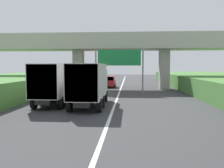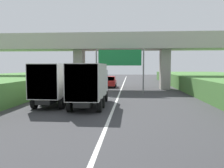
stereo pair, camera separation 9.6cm
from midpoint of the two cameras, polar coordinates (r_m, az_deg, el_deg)
name	(u,v)px [view 1 (the left image)]	position (r m, az deg, el deg)	size (l,w,h in m)	color
lane_centre_stripe	(118,95)	(25.88, 1.46, -2.80)	(0.20, 102.02, 0.01)	white
overpass_bridge	(121,48)	(33.53, 2.12, 8.97)	(40.00, 4.80, 7.85)	#ADA89E
overhead_highway_sign	(119,61)	(27.88, 1.69, 5.84)	(5.88, 0.18, 5.35)	slate
truck_silver	(90,83)	(18.48, -5.66, 0.34)	(2.44, 7.30, 3.44)	black
truck_yellow	(57,82)	(20.13, -13.65, 0.56)	(2.44, 7.30, 3.44)	black
car_blue	(103,76)	(56.28, -2.33, 1.91)	(1.86, 4.10, 1.72)	#233D9E
car_red	(109,82)	(35.89, -0.76, 0.55)	(1.86, 4.10, 1.72)	red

